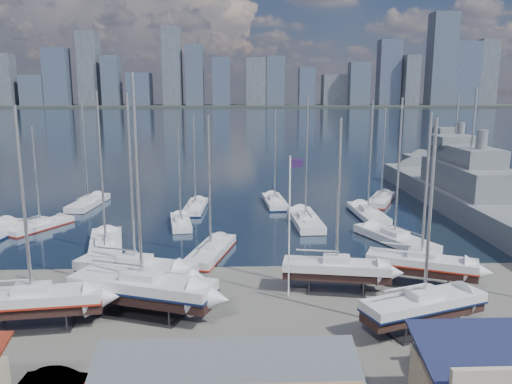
{
  "coord_description": "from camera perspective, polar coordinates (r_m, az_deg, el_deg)",
  "views": [
    {
      "loc": [
        0.49,
        -44.97,
        16.15
      ],
      "look_at": [
        2.71,
        8.0,
        5.62
      ],
      "focal_mm": 35.0,
      "sensor_mm": 36.0,
      "label": 1
    }
  ],
  "objects": [
    {
      "name": "ground",
      "position": [
        38.52,
        -2.99,
        -13.57
      ],
      "size": [
        1400.0,
        1400.0,
        0.0
      ],
      "primitive_type": "plane",
      "color": "#605E59",
      "rests_on": "ground"
    },
    {
      "name": "water",
      "position": [
        345.36,
        -2.5,
        8.52
      ],
      "size": [
        1400.0,
        600.0,
        0.4
      ],
      "primitive_type": "cube",
      "color": "#19283A",
      "rests_on": "ground"
    },
    {
      "name": "far_shore",
      "position": [
        605.16,
        -2.48,
        9.8
      ],
      "size": [
        1400.0,
        80.0,
        2.2
      ],
      "primitive_type": "cube",
      "color": "#2D332D",
      "rests_on": "ground"
    },
    {
      "name": "skyline",
      "position": [
        599.23,
        -3.28,
        13.41
      ],
      "size": [
        639.14,
        43.8,
        107.69
      ],
      "color": "#475166",
      "rests_on": "far_shore"
    },
    {
      "name": "sailboat_cradle_1",
      "position": [
        38.56,
        -24.16,
        -11.27
      ],
      "size": [
        9.76,
        3.77,
        15.42
      ],
      "rotation": [
        0.0,
        0.0,
        0.12
      ],
      "color": "#2D2D33",
      "rests_on": "ground"
    },
    {
      "name": "sailboat_cradle_2",
      "position": [
        42.06,
        -13.6,
        -8.64
      ],
      "size": [
        10.3,
        5.86,
        16.2
      ],
      "rotation": [
        0.0,
        0.0,
        -0.33
      ],
      "color": "#2D2D33",
      "rests_on": "ground"
    },
    {
      "name": "sailboat_cradle_3",
      "position": [
        38.05,
        -12.85,
        -10.65
      ],
      "size": [
        11.33,
        6.58,
        17.55
      ],
      "rotation": [
        0.0,
        0.0,
        -0.34
      ],
      "color": "#2D2D33",
      "rests_on": "ground"
    },
    {
      "name": "sailboat_cradle_4",
      "position": [
        41.93,
        9.15,
        -8.66
      ],
      "size": [
        8.96,
        3.96,
        14.29
      ],
      "rotation": [
        0.0,
        0.0,
        -0.18
      ],
      "color": "#2D2D33",
      "rests_on": "ground"
    },
    {
      "name": "sailboat_cradle_5",
      "position": [
        36.6,
        18.61,
        -12.13
      ],
      "size": [
        9.32,
        5.46,
        14.66
      ],
      "rotation": [
        0.0,
        0.0,
        0.35
      ],
      "color": "#2D2D33",
      "rests_on": "ground"
    },
    {
      "name": "sailboat_cradle_6",
      "position": [
        44.76,
        18.35,
        -7.79
      ],
      "size": [
        9.26,
        5.97,
        14.67
      ],
      "rotation": [
        0.0,
        0.0,
        -0.42
      ],
      "color": "#2D2D33",
      "rests_on": "ground"
    },
    {
      "name": "sailboat_moored_1",
      "position": [
        65.84,
        -23.41,
        -3.64
      ],
      "size": [
        6.26,
        8.77,
        12.95
      ],
      "rotation": [
        0.0,
        0.0,
        1.07
      ],
      "color": "black",
      "rests_on": "water"
    },
    {
      "name": "sailboat_moored_2",
      "position": [
        76.41,
        -18.6,
        -1.32
      ],
      "size": [
        3.97,
        10.47,
        15.43
      ],
      "rotation": [
        0.0,
        0.0,
        1.46
      ],
      "color": "black",
      "rests_on": "water"
    },
    {
      "name": "sailboat_moored_3",
      "position": [
        54.46,
        -16.76,
        -6.17
      ],
      "size": [
        5.7,
        11.91,
        17.17
      ],
      "rotation": [
        0.0,
        0.0,
        1.8
      ],
      "color": "black",
      "rests_on": "water"
    },
    {
      "name": "sailboat_moored_4",
      "position": [
        62.63,
        -8.59,
        -3.53
      ],
      "size": [
        3.55,
        8.48,
        12.41
      ],
      "rotation": [
        0.0,
        0.0,
        1.73
      ],
      "color": "black",
      "rests_on": "water"
    },
    {
      "name": "sailboat_moored_5",
      "position": [
        70.55,
        -6.92,
        -1.83
      ],
      "size": [
        3.11,
        9.4,
        13.85
      ],
      "rotation": [
        0.0,
        0.0,
        1.51
      ],
      "color": "black",
      "rests_on": "water"
    },
    {
      "name": "sailboat_moored_6",
      "position": [
        50.99,
        -5.18,
        -6.92
      ],
      "size": [
        5.18,
        10.26,
        14.77
      ],
      "rotation": [
        0.0,
        0.0,
        1.31
      ],
      "color": "black",
      "rests_on": "water"
    },
    {
      "name": "sailboat_moored_7",
      "position": [
        62.93,
        5.65,
        -3.39
      ],
      "size": [
        3.47,
        11.15,
        16.69
      ],
      "rotation": [
        0.0,
        0.0,
        1.6
      ],
      "color": "black",
      "rests_on": "water"
    },
    {
      "name": "sailboat_moored_8",
      "position": [
        73.42,
        2.15,
        -1.24
      ],
      "size": [
        3.33,
        9.87,
        14.53
      ],
      "rotation": [
        0.0,
        0.0,
        1.63
      ],
      "color": "black",
      "rests_on": "water"
    },
    {
      "name": "sailboat_moored_9",
      "position": [
        56.93,
        15.55,
        -5.33
      ],
      "size": [
        7.05,
        11.22,
        16.45
      ],
      "rotation": [
        0.0,
        0.0,
        1.97
      ],
      "color": "black",
      "rests_on": "water"
    },
    {
      "name": "sailboat_moored_10",
      "position": [
        67.7,
        12.65,
        -2.58
      ],
      "size": [
        3.39,
        10.82,
        16.02
      ],
      "rotation": [
        0.0,
        0.0,
        1.61
      ],
      "color": "black",
      "rests_on": "water"
    },
    {
      "name": "sailboat_moored_11",
      "position": [
        77.06,
        14.09,
        -0.98
      ],
      "size": [
        6.83,
        10.08,
        14.77
      ],
      "rotation": [
        0.0,
        0.0,
        1.11
      ],
      "color": "black",
      "rests_on": "water"
    },
    {
      "name": "naval_ship_east",
      "position": [
        75.47,
        23.0,
        -0.73
      ],
      "size": [
        9.6,
        53.82,
        18.83
      ],
      "rotation": [
        0.0,
        0.0,
        1.55
      ],
      "color": "slate",
      "rests_on": "water"
    },
    {
      "name": "naval_ship_west",
      "position": [
        105.79,
        21.58,
        2.57
      ],
      "size": [
        7.3,
        39.81,
        17.57
      ],
      "rotation": [
        0.0,
        0.0,
        1.59
      ],
      "color": "slate",
      "rests_on": "water"
    },
    {
      "name": "car_b",
      "position": [
        30.89,
        -21.6,
        -19.69
      ],
      "size": [
        4.17,
        1.6,
        1.35
      ],
      "primitive_type": "imported",
      "rotation": [
        0.0,
        0.0,
        1.53
      ],
      "color": "gray",
      "rests_on": "ground"
    },
    {
      "name": "car_d",
      "position": [
        31.35,
        20.52,
        -18.96
      ],
      "size": [
        2.16,
        5.23,
        1.51
      ],
      "primitive_type": "imported",
      "rotation": [
        0.0,
        0.0,
        -0.01
      ],
      "color": "gray",
      "rests_on": "ground"
    },
    {
      "name": "flagpole",
      "position": [
        39.2,
        3.95,
        -2.96
      ],
      "size": [
        1.01,
        0.12,
        11.46
      ],
      "color": "white",
      "rests_on": "ground"
    }
  ]
}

